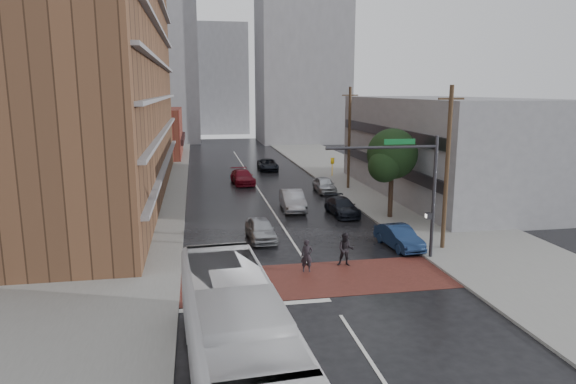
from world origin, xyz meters
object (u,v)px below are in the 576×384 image
suv_travel (268,165)px  car_parked_far (324,185)px  pedestrian_b (346,249)px  car_travel_a (261,229)px  car_travel_c (243,177)px  car_parked_mid (342,207)px  transit_bus (237,341)px  pedestrian_a (307,256)px  car_parked_near (399,237)px  car_travel_b (293,200)px

suv_travel → car_parked_far: car_parked_far is taller
pedestrian_b → car_travel_a: pedestrian_b is taller
car_travel_c → car_parked_mid: (6.45, -15.06, -0.07)m
car_travel_a → car_parked_mid: car_travel_a is taller
transit_bus → suv_travel: transit_bus is taller
pedestrian_a → car_parked_near: 7.32m
car_travel_b → car_travel_a: bearing=-112.2°
car_parked_far → car_parked_mid: bearing=-94.7°
pedestrian_a → car_parked_far: pedestrian_a is taller
pedestrian_b → car_travel_b: size_ratio=0.38×
car_parked_near → pedestrian_b: bearing=-154.7°
car_parked_mid → car_parked_far: bearing=81.1°
pedestrian_b → suv_travel: bearing=103.4°
transit_bus → car_parked_mid: transit_bus is taller
car_parked_mid → car_parked_far: (0.90, 9.16, 0.06)m
car_travel_c → suv_travel: bearing=61.3°
car_travel_a → car_parked_near: (8.28, -3.23, -0.03)m
transit_bus → car_parked_near: (11.21, 13.79, -1.06)m
transit_bus → pedestrian_b: bearing=54.3°
car_parked_mid → transit_bus: bearing=-117.3°
pedestrian_b → car_travel_a: 7.12m
car_parked_near → car_travel_c: bearing=100.9°
car_parked_near → car_parked_mid: 8.98m
pedestrian_a → car_parked_far: 22.21m
pedestrian_b → car_parked_far: bearing=93.3°
pedestrian_b → car_travel_b: 13.92m
pedestrian_b → car_parked_mid: (3.14, 11.55, -0.28)m
transit_bus → car_travel_a: bearing=76.5°
car_travel_a → car_parked_mid: 9.16m
pedestrian_a → pedestrian_b: (2.34, 0.56, 0.05)m
car_parked_near → car_parked_mid: bearing=90.5°
pedestrian_b → car_parked_near: size_ratio=0.45×
car_travel_b → car_parked_far: 8.11m
transit_bus → car_parked_far: 33.73m
car_travel_b → car_parked_mid: (3.52, -2.37, -0.14)m
transit_bus → pedestrian_b: 13.18m
pedestrian_a → transit_bus: bearing=-104.2°
car_parked_mid → pedestrian_a: bearing=-117.6°
pedestrian_a → pedestrian_b: 2.41m
pedestrian_a → car_travel_b: size_ratio=0.36×
pedestrian_b → car_parked_far: size_ratio=0.44×
car_parked_near → car_parked_far: 18.08m
car_travel_a → car_parked_far: size_ratio=0.99×
car_travel_b → car_parked_near: size_ratio=1.16×
pedestrian_a → car_travel_b: bearing=91.7°
suv_travel → car_travel_b: bearing=-90.9°
car_travel_c → pedestrian_b: bearing=-87.6°
pedestrian_a → car_parked_near: pedestrian_a is taller
pedestrian_b → car_parked_mid: pedestrian_b is taller
suv_travel → car_parked_far: size_ratio=1.16×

